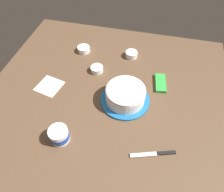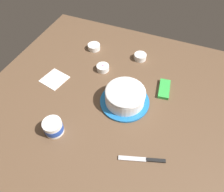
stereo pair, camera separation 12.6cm
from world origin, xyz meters
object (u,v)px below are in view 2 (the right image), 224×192
(sprinkle_bowl_rainbow, at_px, (140,57))
(candy_box_lower, at_px, (164,89))
(sprinkle_bowl_pink, at_px, (103,68))
(sprinkle_bowl_blue, at_px, (94,47))
(spreading_knife, at_px, (146,160))
(frosting_tub, at_px, (53,127))
(frosted_cake, at_px, (125,96))
(paper_napkin, at_px, (54,79))

(sprinkle_bowl_rainbow, xyz_separation_m, candy_box_lower, (-0.23, -0.24, -0.01))
(sprinkle_bowl_pink, bearing_deg, sprinkle_bowl_blue, 40.17)
(spreading_knife, bearing_deg, sprinkle_bowl_blue, 41.65)
(frosting_tub, bearing_deg, sprinkle_bowl_rainbow, -18.33)
(spreading_knife, height_order, candy_box_lower, candy_box_lower)
(sprinkle_bowl_pink, bearing_deg, spreading_knife, -137.83)
(frosting_tub, xyz_separation_m, sprinkle_bowl_blue, (0.74, 0.11, -0.02))
(frosted_cake, xyz_separation_m, sprinkle_bowl_rainbow, (0.42, 0.03, -0.03))
(frosted_cake, height_order, spreading_knife, frosted_cake)
(frosting_tub, bearing_deg, sprinkle_bowl_pink, -4.76)
(spreading_knife, height_order, sprinkle_bowl_pink, sprinkle_bowl_pink)
(spreading_knife, distance_m, sprinkle_bowl_rainbow, 0.77)
(spreading_knife, xyz_separation_m, sprinkle_bowl_pink, (0.52, 0.47, 0.01))
(frosting_tub, distance_m, spreading_knife, 0.52)
(frosting_tub, distance_m, sprinkle_bowl_blue, 0.75)
(spreading_knife, distance_m, paper_napkin, 0.79)
(sprinkle_bowl_blue, xyz_separation_m, paper_napkin, (-0.40, 0.11, -0.02))
(frosting_tub, bearing_deg, spreading_knife, -86.33)
(sprinkle_bowl_rainbow, bearing_deg, sprinkle_bowl_blue, 93.66)
(sprinkle_bowl_rainbow, bearing_deg, frosted_cake, -175.31)
(frosted_cake, bearing_deg, frosting_tub, 139.69)
(sprinkle_bowl_rainbow, bearing_deg, candy_box_lower, -134.59)
(frosted_cake, xyz_separation_m, candy_box_lower, (0.19, -0.20, -0.05))
(frosted_cake, height_order, paper_napkin, frosted_cake)
(spreading_knife, height_order, sprinkle_bowl_rainbow, sprinkle_bowl_rainbow)
(frosted_cake, relative_size, sprinkle_bowl_blue, 3.24)
(candy_box_lower, bearing_deg, sprinkle_bowl_pink, 79.22)
(frosted_cake, distance_m, sprinkle_bowl_blue, 0.57)
(candy_box_lower, bearing_deg, paper_napkin, 96.97)
(frosted_cake, height_order, frosting_tub, frosted_cake)
(frosting_tub, xyz_separation_m, sprinkle_bowl_pink, (0.55, -0.05, -0.02))
(frosted_cake, distance_m, frosting_tub, 0.44)
(spreading_knife, bearing_deg, frosting_tub, 93.67)
(frosted_cake, distance_m, sprinkle_bowl_pink, 0.32)
(candy_box_lower, bearing_deg, spreading_knife, 175.16)
(frosting_tub, xyz_separation_m, spreading_knife, (0.03, -0.51, -0.04))
(paper_napkin, bearing_deg, frosting_tub, -147.20)
(sprinkle_bowl_blue, distance_m, candy_box_lower, 0.64)
(frosted_cake, bearing_deg, sprinkle_bowl_blue, 44.95)
(sprinkle_bowl_blue, xyz_separation_m, sprinkle_bowl_rainbow, (0.02, -0.36, 0.00))
(frosting_tub, bearing_deg, sprinkle_bowl_blue, 8.64)
(frosted_cake, bearing_deg, spreading_knife, -143.25)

